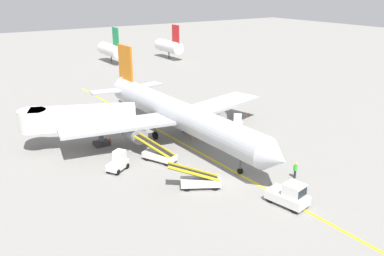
# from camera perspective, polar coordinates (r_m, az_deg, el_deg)

# --- Properties ---
(ground_plane) EXTENTS (300.00, 300.00, 0.00)m
(ground_plane) POSITION_cam_1_polar(r_m,az_deg,el_deg) (40.81, 6.20, -7.33)
(ground_plane) COLOR gray
(taxi_line_yellow) EXTENTS (2.56, 79.98, 0.01)m
(taxi_line_yellow) POSITION_cam_1_polar(r_m,az_deg,el_deg) (44.92, 3.18, -4.61)
(taxi_line_yellow) COLOR yellow
(taxi_line_yellow) RESTS_ON ground
(airliner) EXTENTS (28.60, 35.28, 10.10)m
(airliner) POSITION_cam_1_polar(r_m,az_deg,el_deg) (49.97, -2.25, 2.13)
(airliner) COLOR #B2B5BA
(airliner) RESTS_ON ground
(jet_bridge) EXTENTS (12.87, 7.38, 4.85)m
(jet_bridge) POSITION_cam_1_polar(r_m,az_deg,el_deg) (49.36, -16.48, 1.24)
(jet_bridge) COLOR silver
(jet_bridge) RESTS_ON ground
(pushback_tug) EXTENTS (2.56, 3.90, 2.20)m
(pushback_tug) POSITION_cam_1_polar(r_m,az_deg,el_deg) (36.91, 13.51, -9.13)
(pushback_tug) COLOR silver
(pushback_tug) RESTS_ON ground
(baggage_tug_near_wing) EXTENTS (2.73, 2.36, 2.10)m
(baggage_tug_near_wing) POSITION_cam_1_polar(r_m,az_deg,el_deg) (43.01, -10.28, -4.71)
(baggage_tug_near_wing) COLOR silver
(baggage_tug_near_wing) RESTS_ON ground
(baggage_tug_by_cargo_door) EXTENTS (2.54, 2.67, 2.10)m
(baggage_tug_by_cargo_door) POSITION_cam_1_polar(r_m,az_deg,el_deg) (54.09, 6.39, 0.62)
(baggage_tug_by_cargo_door) COLOR silver
(baggage_tug_by_cargo_door) RESTS_ON ground
(belt_loader_forward_hold) EXTENTS (3.23, 5.07, 2.59)m
(belt_loader_forward_hold) POSITION_cam_1_polar(r_m,az_deg,el_deg) (44.70, -4.71, -3.69)
(belt_loader_forward_hold) COLOR silver
(belt_loader_forward_hold) RESTS_ON ground
(belt_loader_aft_hold) EXTENTS (4.96, 3.57, 2.59)m
(belt_loader_aft_hold) POSITION_cam_1_polar(r_m,az_deg,el_deg) (38.92, 1.04, -7.32)
(belt_loader_aft_hold) COLOR silver
(belt_loader_aft_hold) RESTS_ON ground
(ground_crew_marshaller) EXTENTS (0.36, 0.24, 1.70)m
(ground_crew_marshaller) POSITION_cam_1_polar(r_m,az_deg,el_deg) (41.96, 14.28, -5.69)
(ground_crew_marshaller) COLOR #26262D
(ground_crew_marshaller) RESTS_ON ground
(safety_cone_nose_left) EXTENTS (0.36, 0.36, 0.44)m
(safety_cone_nose_left) POSITION_cam_1_polar(r_m,az_deg,el_deg) (50.89, -0.08, -1.34)
(safety_cone_nose_left) COLOR orange
(safety_cone_nose_left) RESTS_ON ground
(safety_cone_nose_right) EXTENTS (0.36, 0.36, 0.44)m
(safety_cone_nose_right) POSITION_cam_1_polar(r_m,az_deg,el_deg) (51.40, -11.49, -1.53)
(safety_cone_nose_right) COLOR orange
(safety_cone_nose_right) RESTS_ON ground
(safety_cone_wingtip_left) EXTENTS (0.36, 0.36, 0.44)m
(safety_cone_wingtip_left) POSITION_cam_1_polar(r_m,az_deg,el_deg) (60.30, 6.23, 1.92)
(safety_cone_wingtip_left) COLOR orange
(safety_cone_wingtip_left) RESTS_ON ground
(safety_cone_wingtip_right) EXTENTS (0.36, 0.36, 0.44)m
(safety_cone_wingtip_right) POSITION_cam_1_polar(r_m,az_deg,el_deg) (60.71, 8.00, 1.96)
(safety_cone_wingtip_right) COLOR orange
(safety_cone_wingtip_right) RESTS_ON ground
(distant_aircraft_mid_right) EXTENTS (3.00, 10.10, 8.80)m
(distant_aircraft_mid_right) POSITION_cam_1_polar(r_m,az_deg,el_deg) (102.82, -11.30, 10.72)
(distant_aircraft_mid_right) COLOR silver
(distant_aircraft_mid_right) RESTS_ON ground
(distant_aircraft_far_right) EXTENTS (3.00, 10.10, 8.80)m
(distant_aircraft_far_right) POSITION_cam_1_polar(r_m,az_deg,el_deg) (107.27, -3.24, 11.41)
(distant_aircraft_far_right) COLOR silver
(distant_aircraft_far_right) RESTS_ON ground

